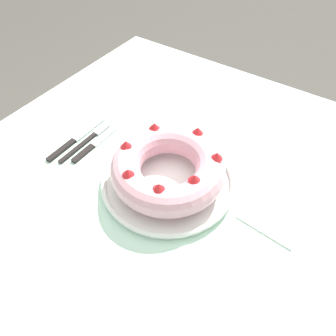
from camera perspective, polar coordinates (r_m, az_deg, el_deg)
ground_plane at (r=1.44m, az=-0.15°, el=-22.58°), size 8.00×8.00×0.00m
dining_table at (r=0.86m, az=-0.24°, el=-7.91°), size 1.12×1.20×0.73m
serving_dish at (r=0.80m, az=-0.00°, el=-2.26°), size 0.32×0.32×0.02m
bundt_cake at (r=0.76m, az=-0.00°, el=0.04°), size 0.27×0.27×0.09m
fork at (r=0.94m, az=-13.62°, el=4.92°), size 0.02×0.19×0.01m
serving_knife at (r=0.95m, az=-16.15°, el=4.56°), size 0.02×0.21×0.01m
cake_knife at (r=0.92m, az=-13.09°, el=3.73°), size 0.02×0.17×0.01m
napkin at (r=0.78m, az=17.71°, el=-8.47°), size 0.14×0.10×0.00m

